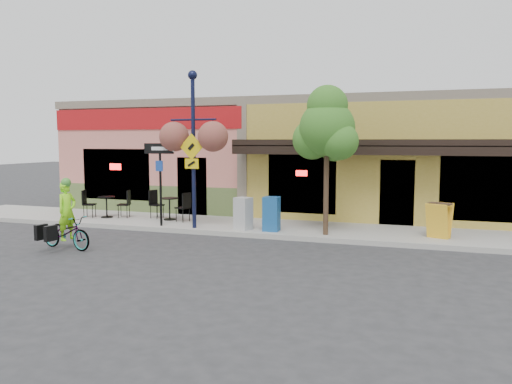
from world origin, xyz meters
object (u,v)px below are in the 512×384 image
lamp_post (193,150)px  newspaper_box_blue (271,214)px  bicycle (66,232)px  cyclist_rider (67,220)px  building (296,156)px  street_tree (327,160)px  one_way_sign (161,185)px  newspaper_box_grey (243,213)px

lamp_post → newspaper_box_blue: size_ratio=4.69×
bicycle → lamp_post: lamp_post is taller
cyclist_rider → building: bearing=-11.3°
street_tree → newspaper_box_blue: bearing=177.5°
cyclist_rider → newspaper_box_blue: 5.87m
cyclist_rider → one_way_sign: one_way_sign is taller
building → newspaper_box_blue: bearing=-82.8°
newspaper_box_grey → street_tree: size_ratio=0.23×
newspaper_box_grey → newspaper_box_blue: bearing=19.7°
lamp_post → street_tree: (4.19, 0.17, -0.26)m
bicycle → lamp_post: 4.55m
building → one_way_sign: (-2.89, -6.66, -0.76)m
bicycle → lamp_post: bearing=-24.0°
bicycle → newspaper_box_blue: bearing=-43.1°
building → newspaper_box_blue: building is taller
one_way_sign → street_tree: 5.46m
newspaper_box_grey → street_tree: 3.12m
newspaper_box_blue → one_way_sign: bearing=-177.4°
building → bicycle: bearing=-111.3°
cyclist_rider → newspaper_box_grey: size_ratio=1.56×
cyclist_rider → lamp_post: size_ratio=0.32×
cyclist_rider → lamp_post: lamp_post is taller
one_way_sign → newspaper_box_grey: bearing=1.1°
building → one_way_sign: 7.30m
newspaper_box_grey → building: bearing=107.1°
bicycle → newspaper_box_grey: bearing=-37.3°
cyclist_rider → lamp_post: 4.37m
building → street_tree: (2.51, -6.51, 0.11)m
cyclist_rider → one_way_sign: bearing=-6.4°
bicycle → cyclist_rider: size_ratio=1.09×
lamp_post → street_tree: lamp_post is taller
cyclist_rider → newspaper_box_grey: bearing=-36.9°
bicycle → street_tree: 7.54m
newspaper_box_blue → street_tree: street_tree is taller
lamp_post → newspaper_box_grey: lamp_post is taller
street_tree → newspaper_box_grey: bearing=179.0°
newspaper_box_blue → lamp_post: bearing=-175.3°
building → newspaper_box_blue: 6.68m
building → newspaper_box_blue: (0.81, -6.44, -1.57)m
lamp_post → newspaper_box_blue: lamp_post is taller
newspaper_box_grey → one_way_sign: bearing=-157.9°
bicycle → cyclist_rider: 0.34m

